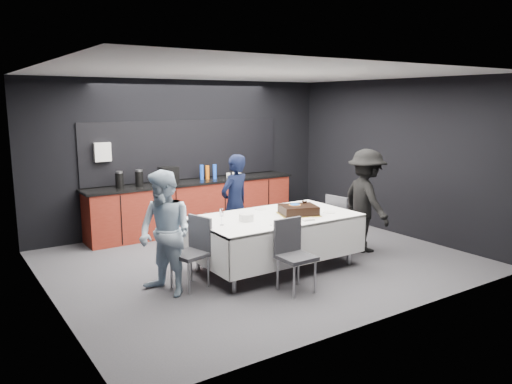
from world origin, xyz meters
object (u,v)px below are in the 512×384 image
party_table (275,225)px  champagne_flute (222,214)px  chair_near (293,250)px  person_left (165,233)px  cake_assembly (298,210)px  chair_left (194,247)px  person_right (366,201)px  plate_stack (246,217)px  person_center (235,204)px  chair_right (340,219)px

party_table → champagne_flute: (-0.92, -0.06, 0.30)m
champagne_flute → chair_near: (0.60, -0.76, -0.40)m
chair_near → person_left: person_left is taller
cake_assembly → chair_left: cake_assembly is taller
chair_near → person_right: (2.04, 0.71, 0.29)m
plate_stack → person_left: (-1.21, -0.03, -0.04)m
cake_assembly → person_center: (-0.38, 1.15, -0.06)m
party_table → cake_assembly: size_ratio=3.51×
chair_near → person_left: bearing=151.6°
chair_right → chair_near: same height
cake_assembly → champagne_flute: bearing=176.6°
chair_left → chair_right: (2.66, 0.09, 0.00)m
party_table → person_center: (-0.06, 1.01, 0.15)m
person_center → person_right: 2.11m
cake_assembly → champagne_flute: 1.25m
cake_assembly → chair_left: size_ratio=0.72×
chair_left → person_left: 0.49m
chair_left → champagne_flute: bearing=-6.7°
chair_right → person_right: 0.51m
chair_left → chair_near: bearing=-39.1°
person_center → person_right: bearing=130.3°
cake_assembly → person_left: person_left is taller
chair_left → person_right: 3.05m
person_left → person_right: person_right is taller
champagne_flute → person_left: bearing=-179.9°
cake_assembly → chair_near: 0.99m
chair_right → person_center: size_ratio=0.59×
person_right → chair_right: bearing=75.5°
chair_right → cake_assembly: bearing=-168.6°
champagne_flute → chair_left: bearing=173.3°
chair_left → chair_near: (1.00, -0.81, 0.00)m
party_table → plate_stack: 0.55m
chair_left → person_right: size_ratio=0.56×
person_center → chair_right: bearing=128.9°
chair_near → person_center: bearing=82.2°
champagne_flute → person_right: bearing=-1.2°
person_center → person_right: (1.78, -1.13, 0.04)m
cake_assembly → person_center: 1.21m
person_right → cake_assembly: bearing=103.1°
cake_assembly → plate_stack: (-0.84, 0.10, -0.02)m
chair_left → person_right: (3.03, -0.10, 0.29)m
cake_assembly → person_center: bearing=108.5°
party_table → chair_left: chair_left is taller
person_left → plate_stack: bearing=70.9°
chair_near → person_center: 1.87m
person_left → person_right: 3.45m
cake_assembly → person_center: size_ratio=0.42×
plate_stack → champagne_flute: bearing=-176.4°
chair_near → person_left: (-1.41, 0.76, 0.25)m
champagne_flute → person_right: 2.64m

